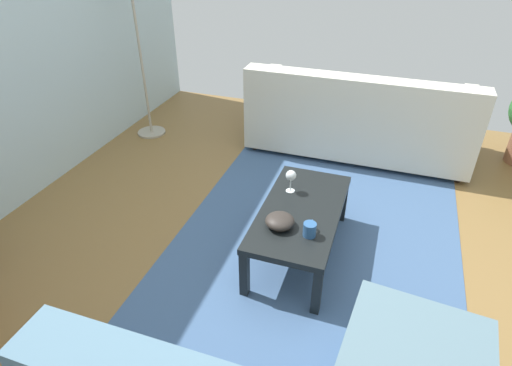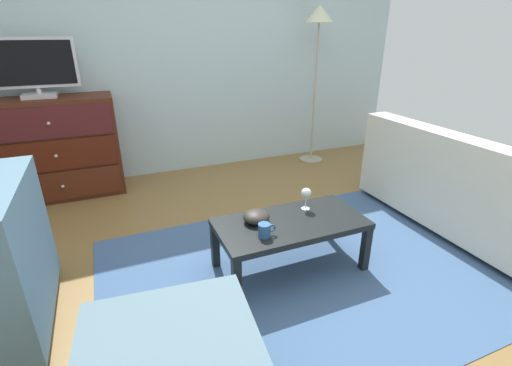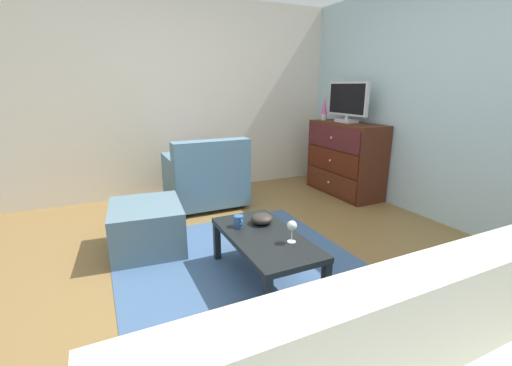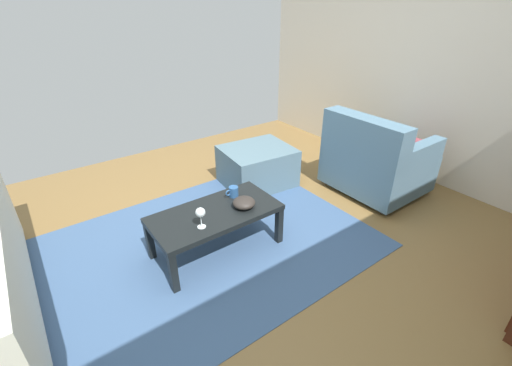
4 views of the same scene
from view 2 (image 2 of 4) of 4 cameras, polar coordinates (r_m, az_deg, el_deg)
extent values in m
cube|color=olive|center=(2.61, 1.20, -12.96)|extent=(5.30, 4.76, 0.05)
cube|color=#ABC3C9|center=(4.17, -11.36, 18.99)|extent=(5.30, 0.12, 2.50)
cube|color=#3D5A82|center=(2.53, 7.38, -13.74)|extent=(2.60, 1.90, 0.01)
cube|color=#4A2113|center=(3.93, -28.74, 4.82)|extent=(1.08, 0.45, 0.95)
cube|color=#4F2011|center=(3.80, -28.14, -0.39)|extent=(1.02, 0.02, 0.28)
sphere|color=silver|center=(3.78, -28.16, -0.48)|extent=(0.03, 0.03, 0.03)
cube|color=#4E190B|center=(3.71, -28.98, 3.82)|extent=(1.02, 0.02, 0.28)
sphere|color=silver|center=(3.69, -29.00, 3.74)|extent=(0.03, 0.03, 0.03)
cube|color=#4C181A|center=(3.63, -29.87, 8.21)|extent=(1.02, 0.02, 0.28)
sphere|color=silver|center=(3.62, -29.89, 8.15)|extent=(0.03, 0.03, 0.03)
cube|color=silver|center=(3.85, -30.91, 11.74)|extent=(0.28, 0.18, 0.04)
cylinder|color=silver|center=(3.85, -31.05, 12.39)|extent=(0.04, 0.04, 0.05)
cube|color=silver|center=(3.83, -31.78, 15.81)|extent=(0.71, 0.05, 0.42)
cube|color=black|center=(3.80, -31.83, 15.77)|extent=(0.66, 0.01, 0.37)
cube|color=black|center=(2.50, -6.47, -9.79)|extent=(0.05, 0.05, 0.32)
cube|color=black|center=(2.85, 11.53, -5.78)|extent=(0.05, 0.05, 0.32)
cube|color=black|center=(2.17, -3.07, -15.47)|extent=(0.05, 0.05, 0.32)
cube|color=black|center=(2.56, 16.87, -9.90)|extent=(0.05, 0.05, 0.32)
cube|color=black|center=(2.39, 5.50, -6.42)|extent=(0.98, 0.49, 0.04)
cylinder|color=silver|center=(2.55, 7.79, -4.01)|extent=(0.06, 0.06, 0.00)
cylinder|color=silver|center=(2.52, 7.84, -3.06)|extent=(0.01, 0.01, 0.09)
sphere|color=silver|center=(2.49, 7.93, -1.55)|extent=(0.07, 0.07, 0.07)
cylinder|color=#2C578F|center=(2.18, 1.31, -7.46)|extent=(0.08, 0.08, 0.08)
torus|color=#2C578F|center=(2.20, 2.51, -7.10)|extent=(0.05, 0.01, 0.05)
ellipsoid|color=#2E2925|center=(2.34, 0.04, -5.30)|extent=(0.17, 0.17, 0.08)
cylinder|color=#332319|center=(4.23, 24.83, 0.22)|extent=(0.05, 0.05, 0.05)
cylinder|color=#332319|center=(3.77, 17.61, -1.34)|extent=(0.05, 0.05, 0.05)
cube|color=beige|center=(3.39, 32.33, -2.93)|extent=(0.85, 1.98, 0.36)
cube|color=beige|center=(3.01, 30.18, 2.33)|extent=(0.20, 1.98, 0.39)
cube|color=beige|center=(3.85, 22.26, 6.24)|extent=(0.81, 0.12, 0.20)
cylinder|color=#332319|center=(2.78, -30.11, -12.86)|extent=(0.05, 0.05, 0.05)
cylinder|color=#332319|center=(2.23, -31.89, -23.07)|extent=(0.05, 0.05, 0.05)
cube|color=slate|center=(2.19, -34.51, -5.18)|extent=(0.20, 0.87, 0.42)
cylinder|color=#A59E8C|center=(4.62, 8.60, 3.74)|extent=(0.28, 0.28, 0.02)
cylinder|color=#A59E8C|center=(4.42, 9.21, 13.47)|extent=(0.02, 0.02, 1.56)
cone|color=beige|center=(4.37, 10.00, 24.81)|extent=(0.32, 0.32, 0.18)
camera|label=1|loc=(1.84, -68.60, 23.10)|focal=29.77mm
camera|label=3|loc=(3.14, 54.24, 11.85)|focal=23.89mm
camera|label=4|loc=(4.27, 6.40, 26.42)|focal=23.93mm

